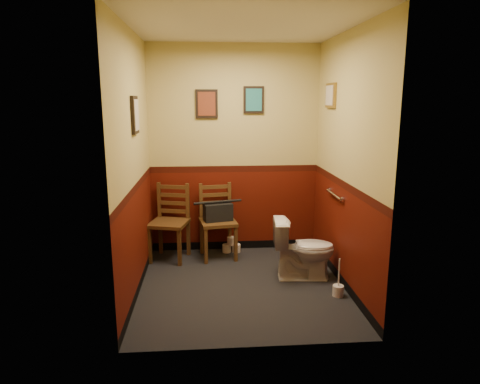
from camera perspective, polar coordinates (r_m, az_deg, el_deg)
The scene contains 17 objects.
floor at distance 4.81m, azimuth 0.24°, elevation -12.35°, with size 2.20×2.40×0.00m, color black.
ceiling at distance 4.44m, azimuth 0.28°, elevation 21.27°, with size 2.20×2.40×0.00m, color silver.
wall_back at distance 5.61m, azimuth -0.77°, elevation 5.54°, with size 2.20×2.70×0.00m, color #4B1007.
wall_front at distance 3.25m, azimuth 2.03°, elevation 0.66°, with size 2.20×2.70×0.00m, color #4B1007.
wall_left at distance 4.47m, azimuth -13.95°, elevation 3.47°, with size 2.40×2.70×0.00m, color #4B1007.
wall_right at distance 4.65m, azimuth 13.92°, elevation 3.80°, with size 2.40×2.70×0.00m, color #4B1007.
grab_bar at distance 4.95m, azimuth 12.45°, elevation -0.36°, with size 0.05×0.56×0.06m.
framed_print_back_a at distance 5.54m, azimuth -4.46°, elevation 11.64°, with size 0.28×0.04×0.36m.
framed_print_back_b at distance 5.58m, azimuth 1.84°, elevation 12.18°, with size 0.26×0.04×0.34m.
framed_print_left at distance 4.52m, azimuth -13.82°, elevation 9.95°, with size 0.04×0.30×0.38m.
framed_print_right at distance 5.17m, azimuth 11.98°, elevation 12.49°, with size 0.04×0.34×0.28m.
toilet at distance 4.94m, azimuth 8.50°, elevation -7.54°, with size 0.39×0.70×0.68m, color white.
toilet_brush at distance 4.67m, azimuth 12.96°, elevation -12.60°, with size 0.11×0.11×0.41m.
chair_left at distance 5.51m, azimuth -9.31°, elevation -3.98°, with size 0.54×0.54×0.96m.
chair_right at distance 5.51m, azimuth -3.02°, elevation -3.89°, with size 0.50×0.50×0.95m.
handbag at distance 5.44m, azimuth -2.96°, elevation -2.67°, with size 0.39×0.26×0.26m.
tp_stack at distance 5.76m, azimuth -1.15°, elevation -7.18°, with size 0.24×0.13×0.21m.
Camera 1 is at (-0.37, -4.36, 2.00)m, focal length 32.00 mm.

